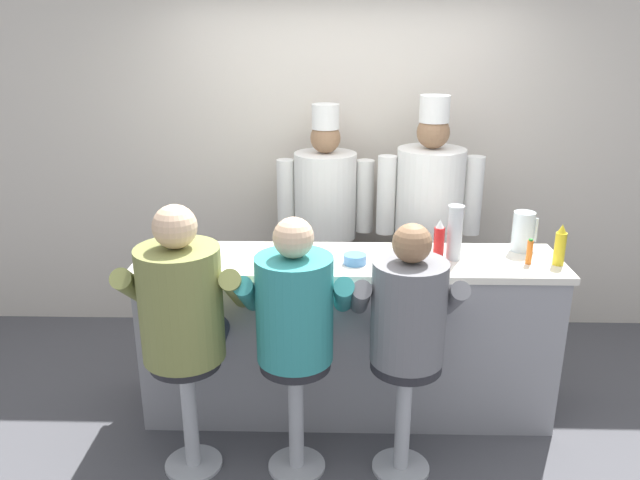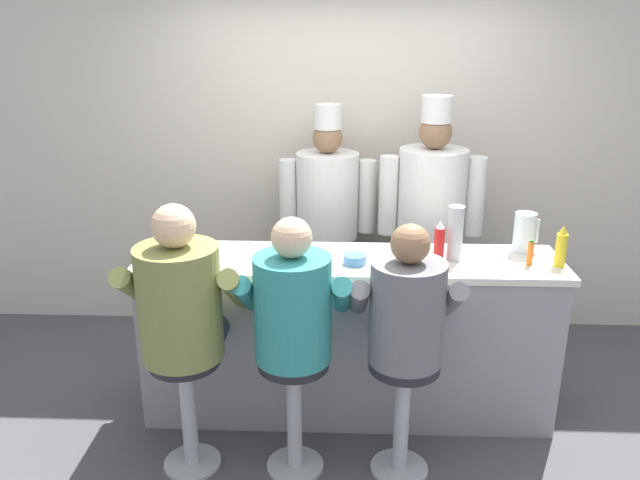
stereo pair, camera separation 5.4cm
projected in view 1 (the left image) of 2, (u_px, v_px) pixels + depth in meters
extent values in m
plane|color=#4C4C51|center=(347.00, 434.00, 3.68)|extent=(20.00, 20.00, 0.00)
cube|color=beige|center=(346.00, 156.00, 4.68)|extent=(10.00, 0.06, 2.70)
cube|color=gray|center=(348.00, 339.00, 3.78)|extent=(2.41, 0.54, 0.97)
cube|color=silver|center=(349.00, 261.00, 3.62)|extent=(2.46, 0.56, 0.04)
cylinder|color=red|center=(439.00, 245.00, 3.54)|extent=(0.06, 0.06, 0.20)
cone|color=white|center=(440.00, 224.00, 3.50)|extent=(0.05, 0.05, 0.05)
cylinder|color=yellow|center=(560.00, 249.00, 3.49)|extent=(0.06, 0.06, 0.19)
cone|color=yellow|center=(562.00, 229.00, 3.45)|extent=(0.05, 0.05, 0.05)
cylinder|color=orange|center=(529.00, 252.00, 3.50)|extent=(0.03, 0.03, 0.14)
cylinder|color=#287F2D|center=(531.00, 240.00, 3.48)|extent=(0.02, 0.02, 0.01)
cylinder|color=silver|center=(523.00, 232.00, 3.69)|extent=(0.13, 0.13, 0.24)
cube|color=silver|center=(536.00, 230.00, 3.69)|extent=(0.02, 0.02, 0.14)
cylinder|color=white|center=(198.00, 267.00, 3.46)|extent=(0.25, 0.25, 0.02)
ellipsoid|color=#E0BC60|center=(198.00, 263.00, 3.45)|extent=(0.11, 0.09, 0.03)
cylinder|color=#4C7FB7|center=(355.00, 259.00, 3.52)|extent=(0.13, 0.13, 0.06)
cylinder|color=white|center=(174.00, 249.00, 3.62)|extent=(0.08, 0.08, 0.10)
torus|color=white|center=(183.00, 248.00, 3.61)|extent=(0.07, 0.02, 0.07)
cylinder|color=#B7BABF|center=(455.00, 233.00, 3.55)|extent=(0.09, 0.09, 0.31)
cylinder|color=silver|center=(457.00, 206.00, 3.50)|extent=(0.09, 0.09, 0.01)
cube|color=silver|center=(314.00, 261.00, 3.41)|extent=(0.13, 0.07, 0.12)
cube|color=black|center=(314.00, 263.00, 3.38)|extent=(0.08, 0.01, 0.04)
cylinder|color=#B2B5BA|center=(194.00, 464.00, 3.42)|extent=(0.31, 0.31, 0.02)
cylinder|color=#B2B5BA|center=(190.00, 413.00, 3.31)|extent=(0.08, 0.08, 0.64)
cylinder|color=#232328|center=(185.00, 361.00, 3.21)|extent=(0.37, 0.37, 0.05)
cylinder|color=#33384C|center=(175.00, 334.00, 3.39)|extent=(0.16, 0.42, 0.16)
cylinder|color=#33384C|center=(213.00, 335.00, 3.39)|extent=(0.16, 0.42, 0.16)
cylinder|color=olive|center=(181.00, 304.00, 3.10)|extent=(0.42, 0.42, 0.59)
cylinder|color=olive|center=(135.00, 288.00, 3.21)|extent=(0.11, 0.45, 0.36)
cylinder|color=olive|center=(237.00, 289.00, 3.20)|extent=(0.11, 0.45, 0.36)
sphere|color=#DBB28E|center=(175.00, 227.00, 2.97)|extent=(0.22, 0.22, 0.22)
cylinder|color=#B2B5BA|center=(297.00, 465.00, 3.40)|extent=(0.31, 0.31, 0.02)
cylinder|color=#B2B5BA|center=(296.00, 414.00, 3.30)|extent=(0.08, 0.08, 0.64)
cylinder|color=#232328|center=(295.00, 362.00, 3.19)|extent=(0.37, 0.37, 0.05)
cylinder|color=#33384C|center=(279.00, 337.00, 3.36)|extent=(0.15, 0.39, 0.15)
cylinder|color=#33384C|center=(315.00, 337.00, 3.36)|extent=(0.15, 0.39, 0.15)
cylinder|color=teal|center=(294.00, 309.00, 3.09)|extent=(0.39, 0.39, 0.55)
cylinder|color=teal|center=(248.00, 294.00, 3.19)|extent=(0.10, 0.42, 0.33)
cylinder|color=teal|center=(343.00, 295.00, 3.18)|extent=(0.10, 0.42, 0.33)
sphere|color=#DBB28E|center=(293.00, 238.00, 2.97)|extent=(0.20, 0.20, 0.20)
cylinder|color=#B2B5BA|center=(401.00, 467.00, 3.39)|extent=(0.31, 0.31, 0.02)
cylinder|color=#B2B5BA|center=(403.00, 416.00, 3.28)|extent=(0.08, 0.08, 0.64)
cylinder|color=#232328|center=(406.00, 363.00, 3.18)|extent=(0.37, 0.37, 0.05)
cylinder|color=#33384C|center=(385.00, 339.00, 3.35)|extent=(0.14, 0.37, 0.14)
cylinder|color=#33384C|center=(420.00, 339.00, 3.34)|extent=(0.14, 0.37, 0.14)
cylinder|color=slate|center=(409.00, 312.00, 3.08)|extent=(0.37, 0.37, 0.53)
cylinder|color=slate|center=(360.00, 298.00, 3.18)|extent=(0.10, 0.40, 0.32)
cylinder|color=slate|center=(453.00, 299.00, 3.17)|extent=(0.10, 0.40, 0.32)
sphere|color=#8C6647|center=(412.00, 243.00, 2.97)|extent=(0.19, 0.19, 0.19)
cube|color=#232328|center=(325.00, 287.00, 4.70)|extent=(0.34, 0.19, 0.82)
cube|color=white|center=(325.00, 270.00, 4.60)|extent=(0.31, 0.02, 0.49)
cylinder|color=white|center=(325.00, 195.00, 4.47)|extent=(0.44, 0.44, 0.61)
sphere|color=#8C6647|center=(325.00, 138.00, 4.33)|extent=(0.21, 0.21, 0.21)
cylinder|color=white|center=(325.00, 116.00, 4.28)|extent=(0.19, 0.19, 0.17)
cylinder|color=white|center=(286.00, 196.00, 4.47)|extent=(0.12, 0.12, 0.52)
cylinder|color=white|center=(365.00, 196.00, 4.46)|extent=(0.12, 0.12, 0.52)
cube|color=#232328|center=(424.00, 294.00, 4.54)|extent=(0.36, 0.20, 0.86)
cube|color=white|center=(426.00, 275.00, 4.43)|extent=(0.32, 0.02, 0.51)
cylinder|color=white|center=(429.00, 195.00, 4.29)|extent=(0.46, 0.46, 0.64)
sphere|color=#8C6647|center=(433.00, 132.00, 4.15)|extent=(0.22, 0.22, 0.22)
cylinder|color=white|center=(435.00, 109.00, 4.10)|extent=(0.20, 0.20, 0.18)
cylinder|color=white|center=(386.00, 195.00, 4.30)|extent=(0.13, 0.13, 0.55)
cylinder|color=white|center=(473.00, 196.00, 4.28)|extent=(0.13, 0.13, 0.55)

